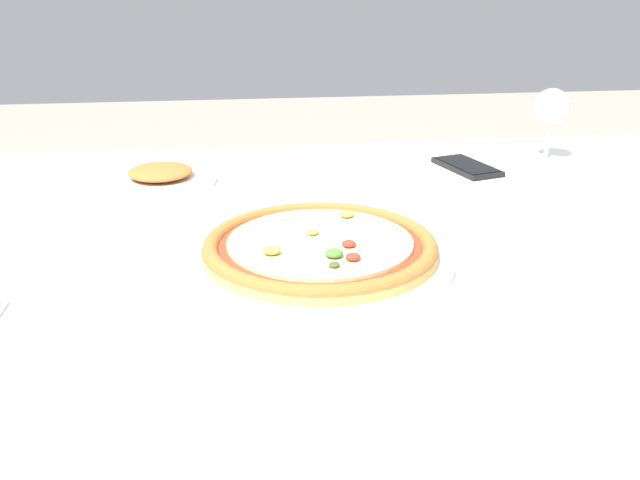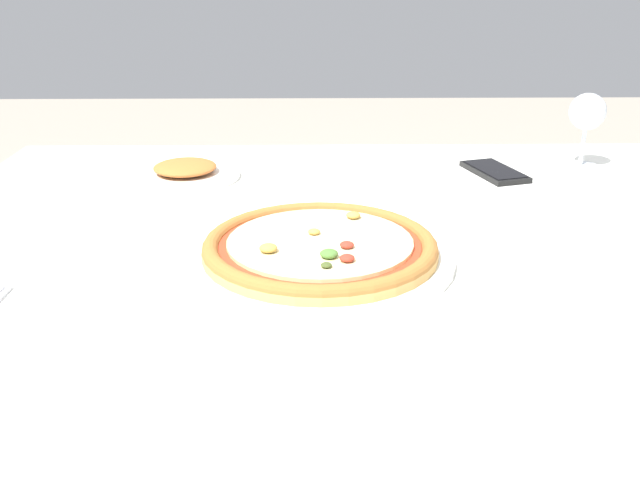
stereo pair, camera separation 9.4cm
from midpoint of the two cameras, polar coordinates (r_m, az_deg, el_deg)
The scene contains 5 objects.
dining_table at distance 1.07m, azimuth 8.25°, elevation -3.54°, with size 1.45×1.08×0.73m.
pizza_plate at distance 0.95m, azimuth 2.85°, elevation -0.80°, with size 0.36×0.36×0.04m.
wine_glass_far_left at distance 1.46m, azimuth 22.36°, elevation 9.23°, with size 0.07×0.07×0.14m.
cell_phone at distance 1.38m, azimuth 15.71°, elevation 5.27°, with size 0.11×0.16×0.01m.
side_plate at distance 1.32m, azimuth -8.72°, elevation 5.37°, with size 0.20×0.20×0.03m.
Camera 2 is at (-0.12, -0.96, 1.11)m, focal length 40.00 mm.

